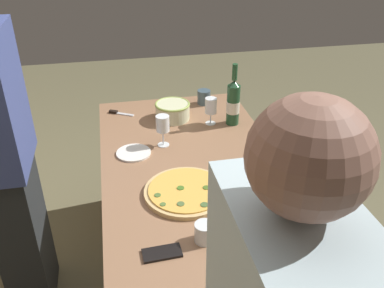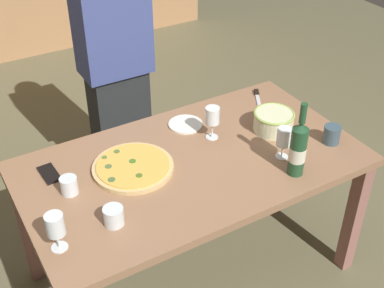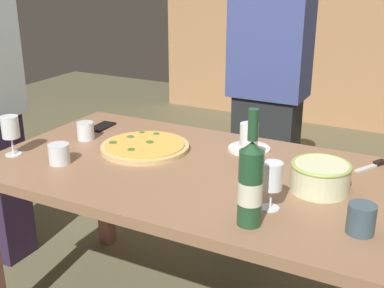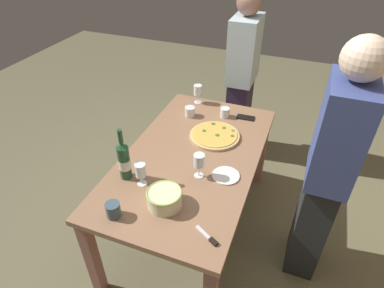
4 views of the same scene
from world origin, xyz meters
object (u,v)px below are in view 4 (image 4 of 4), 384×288
at_px(dining_table, 192,165).
at_px(pizza, 215,135).
at_px(pizza_knife, 209,238).
at_px(person_guest_left, 242,78).
at_px(cup_ceramic, 113,210).
at_px(side_plate, 226,176).
at_px(cell_phone, 246,118).
at_px(cup_amber, 190,112).
at_px(cup_spare, 225,112).
at_px(wine_bottle, 124,160).
at_px(serving_bowl, 165,198).
at_px(wine_glass_by_bottle, 199,161).
at_px(wine_glass_far_left, 198,91).
at_px(wine_glass_near_pizza, 141,170).
at_px(person_host, 327,172).

bearing_deg(dining_table, pizza, 163.18).
xyz_separation_m(pizza_knife, person_guest_left, (-1.83, -0.29, 0.06)).
xyz_separation_m(pizza, person_guest_left, (-0.94, -0.03, 0.05)).
bearing_deg(pizza_knife, cup_ceramic, -85.70).
height_order(side_plate, cell_phone, same).
bearing_deg(cup_amber, person_guest_left, 160.56).
bearing_deg(cup_spare, cell_phone, 103.07).
bearing_deg(cell_phone, pizza_knife, 2.00).
relative_size(wine_bottle, person_guest_left, 0.23).
height_order(cup_amber, cell_phone, cup_amber).
distance_m(wine_bottle, pizza_knife, 0.72).
relative_size(serving_bowl, side_plate, 1.17).
bearing_deg(wine_glass_by_bottle, wine_glass_far_left, -159.41).
distance_m(pizza, cup_amber, 0.36).
bearing_deg(wine_glass_far_left, dining_table, 17.10).
bearing_deg(pizza_knife, pizza, -163.98).
bearing_deg(serving_bowl, wine_glass_near_pizza, -117.33).
bearing_deg(person_guest_left, cell_phone, 19.80).
distance_m(wine_glass_near_pizza, cell_phone, 1.09).
height_order(wine_bottle, person_host, person_host).
height_order(dining_table, person_host, person_host).
bearing_deg(pizza, side_plate, 27.11).
bearing_deg(person_host, wine_glass_near_pizza, 19.85).
distance_m(wine_bottle, wine_glass_near_pizza, 0.13).
height_order(cup_spare, person_host, person_host).
xyz_separation_m(wine_glass_far_left, cup_ceramic, (1.38, 0.01, -0.07)).
relative_size(pizza, cell_phone, 2.61).
distance_m(wine_bottle, person_guest_left, 1.61).
bearing_deg(pizza_knife, wine_glass_by_bottle, -153.61).
bearing_deg(side_plate, person_guest_left, -170.17).
bearing_deg(serving_bowl, wine_glass_by_bottle, 161.86).
bearing_deg(dining_table, cup_ceramic, -17.83).
distance_m(wine_bottle, wine_glass_by_bottle, 0.47).
bearing_deg(wine_glass_near_pizza, dining_table, 153.69).
bearing_deg(cell_phone, wine_bottle, -32.25).
distance_m(side_plate, person_guest_left, 1.35).
height_order(dining_table, wine_glass_far_left, wine_glass_far_left).
distance_m(dining_table, pizza_knife, 0.72).
relative_size(cell_phone, person_guest_left, 0.09).
bearing_deg(serving_bowl, wine_glass_far_left, -168.81).
relative_size(wine_bottle, cup_ceramic, 3.97).
height_order(wine_glass_near_pizza, person_host, person_host).
bearing_deg(person_host, person_guest_left, -55.78).
distance_m(pizza, wine_glass_near_pizza, 0.71).
relative_size(wine_glass_far_left, person_guest_left, 0.10).
height_order(wine_glass_far_left, cup_amber, wine_glass_far_left).
relative_size(wine_glass_far_left, cup_spare, 2.09).
bearing_deg(wine_glass_near_pizza, person_host, 109.83).
height_order(pizza, person_guest_left, person_guest_left).
distance_m(pizza, cell_phone, 0.38).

